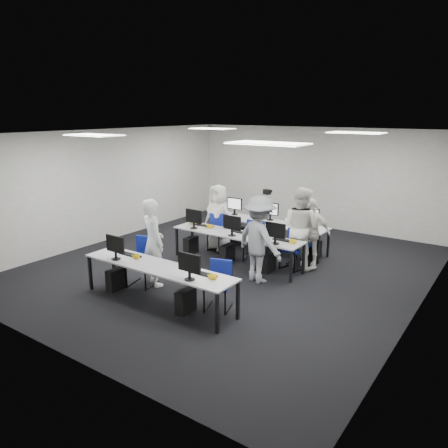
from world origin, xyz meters
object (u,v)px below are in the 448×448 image
Objects in this scene: student_0 at (153,242)px; chair_3 at (254,248)px; chair_1 at (218,294)px; desk_front at (158,269)px; student_2 at (218,217)px; student_3 at (310,232)px; chair_2 at (219,240)px; chair_4 at (293,257)px; chair_0 at (142,270)px; photographer at (259,239)px; chair_5 at (221,237)px; desk_mid at (236,236)px; chair_6 at (258,243)px; student_1 at (301,228)px; chair_7 at (299,252)px.

chair_3 is at bearing -86.36° from student_0.
desk_front is at bearing -174.63° from chair_1.
student_0 is 2.67m from student_2.
student_2 is (-1.17, 0.16, 0.56)m from chair_3.
student_3 is (2.11, 2.87, -0.11)m from student_0.
chair_4 is at bearing 3.91° from chair_2.
chair_0 is 2.86m from chair_3.
photographer reaches higher than chair_3.
desk_mid is at bearing -58.14° from chair_5.
student_3 reaches higher than chair_5.
student_0 is (-0.71, 0.64, 0.21)m from desk_front.
chair_2 is at bearing 106.92° from chair_1.
chair_6 is at bearing 89.45° from chair_3.
student_2 reaches higher than student_3.
student_2 is at bearing -15.45° from photographer.
chair_1 is at bearing 110.59° from photographer.
chair_1 is 1.86m from student_0.
student_1 is at bearing -135.17° from student_3.
student_2 is at bearing 145.78° from desk_mid.
student_2 is (-0.12, 2.82, 0.53)m from chair_0.
chair_6 is at bearing -82.05° from student_0.
chair_5 is 2.14m from chair_7.
chair_4 is 0.96× the size of chair_6.
chair_4 is at bearing -81.40° from chair_7.
student_2 is (-2.28, -0.01, -0.08)m from student_1.
chair_4 is 3.17m from student_0.
student_0 is at bearing 56.95° from photographer.
chair_4 is at bearing 21.66° from desk_mid.
desk_front is at bearing -83.95° from chair_6.
desk_front is 3.16m from chair_3.
desk_front is 1.79× the size of student_0.
chair_3 reaches higher than desk_front.
student_3 is (1.40, 0.91, 0.10)m from desk_mid.
photographer reaches higher than chair_4.
desk_front is 3.66× the size of chair_1.
student_2 is (-1.07, -0.22, 0.55)m from chair_6.
desk_front is 0.98m from student_0.
chair_1 is 3.40m from chair_2.
student_1 is (1.11, 0.17, 0.64)m from chair_3.
student_1 is (1.98, 2.66, 0.03)m from student_0.
photographer is (1.67, 1.36, 0.01)m from student_0.
photographer is at bearing -94.70° from chair_7.
desk_mid is 2.42m from chair_1.
desk_front is 3.34m from chair_4.
student_0 reaches higher than chair_2.
student_1 reaches higher than chair_1.
desk_mid is at bearing -159.83° from student_3.
chair_3 is 0.98× the size of chair_6.
chair_2 is 0.90× the size of chair_5.
chair_6 is at bearing 169.01° from chair_4.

